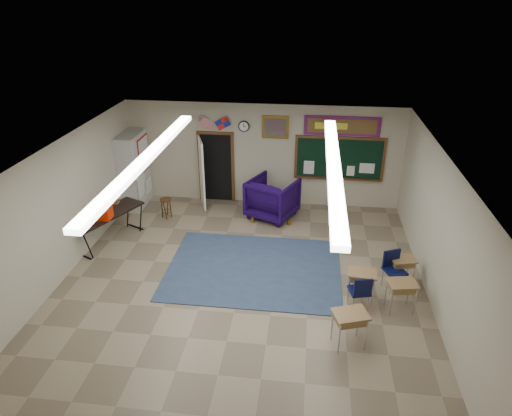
# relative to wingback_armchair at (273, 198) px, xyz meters

# --- Properties ---
(floor) EXTENTS (9.00, 9.00, 0.00)m
(floor) POSITION_rel_wingback_armchair_xyz_m (-0.38, -3.57, -0.57)
(floor) COLOR #86775C
(floor) RESTS_ON ground
(back_wall) EXTENTS (8.00, 0.04, 3.00)m
(back_wall) POSITION_rel_wingback_armchair_xyz_m (-0.38, 0.93, 0.93)
(back_wall) COLOR #ADA68C
(back_wall) RESTS_ON floor
(front_wall) EXTENTS (8.00, 0.04, 3.00)m
(front_wall) POSITION_rel_wingback_armchair_xyz_m (-0.38, -8.07, 0.93)
(front_wall) COLOR #ADA68C
(front_wall) RESTS_ON floor
(left_wall) EXTENTS (0.04, 9.00, 3.00)m
(left_wall) POSITION_rel_wingback_armchair_xyz_m (-4.38, -3.57, 0.93)
(left_wall) COLOR #ADA68C
(left_wall) RESTS_ON floor
(right_wall) EXTENTS (0.04, 9.00, 3.00)m
(right_wall) POSITION_rel_wingback_armchair_xyz_m (3.62, -3.57, 0.93)
(right_wall) COLOR #ADA68C
(right_wall) RESTS_ON floor
(ceiling) EXTENTS (8.00, 9.00, 0.04)m
(ceiling) POSITION_rel_wingback_armchair_xyz_m (-0.38, -3.57, 2.43)
(ceiling) COLOR silver
(ceiling) RESTS_ON back_wall
(area_rug) EXTENTS (4.00, 3.00, 0.02)m
(area_rug) POSITION_rel_wingback_armchair_xyz_m (-0.18, -2.77, -0.56)
(area_rug) COLOR #334961
(area_rug) RESTS_ON floor
(fluorescent_strips) EXTENTS (3.86, 6.00, 0.10)m
(fluorescent_strips) POSITION_rel_wingback_armchair_xyz_m (-0.38, -3.57, 2.37)
(fluorescent_strips) COLOR white
(fluorescent_strips) RESTS_ON ceiling
(doorway) EXTENTS (1.10, 0.89, 2.16)m
(doorway) POSITION_rel_wingback_armchair_xyz_m (-1.88, 0.78, 0.49)
(doorway) COLOR black
(doorway) RESTS_ON back_wall
(chalkboard) EXTENTS (2.55, 0.14, 1.30)m
(chalkboard) POSITION_rel_wingback_armchair_xyz_m (1.82, 0.89, 0.90)
(chalkboard) COLOR #583119
(chalkboard) RESTS_ON back_wall
(bulletin_board) EXTENTS (2.10, 0.05, 0.55)m
(bulletin_board) POSITION_rel_wingback_armchair_xyz_m (1.82, 0.90, 1.88)
(bulletin_board) COLOR red
(bulletin_board) RESTS_ON back_wall
(framed_art_print) EXTENTS (0.75, 0.05, 0.65)m
(framed_art_print) POSITION_rel_wingback_armchair_xyz_m (-0.03, 0.90, 1.78)
(framed_art_print) COLOR olive
(framed_art_print) RESTS_ON back_wall
(wall_clock) EXTENTS (0.32, 0.05, 0.32)m
(wall_clock) POSITION_rel_wingback_armchair_xyz_m (-0.93, 0.90, 1.78)
(wall_clock) COLOR black
(wall_clock) RESTS_ON back_wall
(wall_flags) EXTENTS (1.16, 0.06, 0.70)m
(wall_flags) POSITION_rel_wingback_armchair_xyz_m (-1.78, 0.87, 1.91)
(wall_flags) COLOR red
(wall_flags) RESTS_ON back_wall
(storage_cabinet) EXTENTS (0.59, 1.25, 2.20)m
(storage_cabinet) POSITION_rel_wingback_armchair_xyz_m (-4.09, 0.28, 0.53)
(storage_cabinet) COLOR #B5B4B0
(storage_cabinet) RESTS_ON floor
(wingback_armchair) EXTENTS (1.61, 1.63, 1.13)m
(wingback_armchair) POSITION_rel_wingback_armchair_xyz_m (0.00, 0.00, 0.00)
(wingback_armchair) COLOR #150536
(wingback_armchair) RESTS_ON floor
(student_chair_reading) EXTENTS (0.44, 0.44, 0.81)m
(student_chair_reading) POSITION_rel_wingback_armchair_xyz_m (-0.50, 0.54, -0.16)
(student_chair_reading) COLOR #080D32
(student_chair_reading) RESTS_ON floor
(student_chair_desk_a) EXTENTS (0.50, 0.50, 0.82)m
(student_chair_desk_a) POSITION_rel_wingback_armchair_xyz_m (2.10, -3.94, -0.15)
(student_chair_desk_a) COLOR #080D32
(student_chair_desk_a) RESTS_ON floor
(student_chair_desk_b) EXTENTS (0.58, 0.58, 0.88)m
(student_chair_desk_b) POSITION_rel_wingback_armchair_xyz_m (2.91, -3.17, -0.13)
(student_chair_desk_b) COLOR #080D32
(student_chair_desk_b) RESTS_ON floor
(student_desk_front_left) EXTENTS (0.61, 0.48, 0.69)m
(student_desk_front_left) POSITION_rel_wingback_armchair_xyz_m (2.17, -3.64, -0.18)
(student_desk_front_left) COLOR #9A7247
(student_desk_front_left) RESTS_ON floor
(student_desk_front_right) EXTENTS (0.62, 0.52, 0.64)m
(student_desk_front_right) POSITION_rel_wingback_armchair_xyz_m (3.11, -2.92, -0.21)
(student_desk_front_right) COLOR #9A7247
(student_desk_front_right) RESTS_ON floor
(student_desk_back_left) EXTENTS (0.72, 0.63, 0.73)m
(student_desk_back_left) POSITION_rel_wingback_armchair_xyz_m (1.84, -5.04, -0.16)
(student_desk_back_left) COLOR #9A7247
(student_desk_back_left) RESTS_ON floor
(student_desk_back_right) EXTENTS (0.63, 0.52, 0.68)m
(student_desk_back_right) POSITION_rel_wingback_armchair_xyz_m (2.93, -3.89, -0.19)
(student_desk_back_right) COLOR #9A7247
(student_desk_back_right) RESTS_ON floor
(folding_table) EXTENTS (1.42, 2.06, 1.12)m
(folding_table) POSITION_rel_wingback_armchair_xyz_m (-4.00, -1.96, -0.12)
(folding_table) COLOR black
(folding_table) RESTS_ON floor
(wooden_stool) EXTENTS (0.33, 0.33, 0.58)m
(wooden_stool) POSITION_rel_wingback_armchair_xyz_m (-2.97, -0.45, -0.27)
(wooden_stool) COLOR #523218
(wooden_stool) RESTS_ON floor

